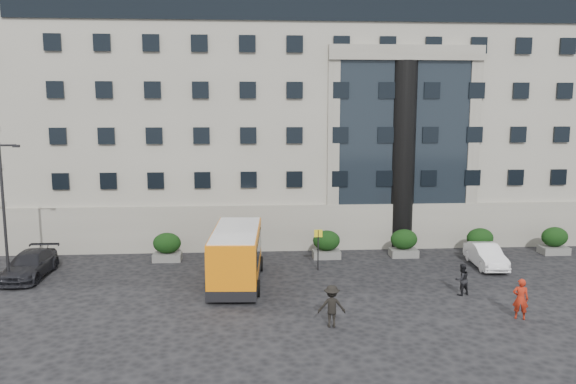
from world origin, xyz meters
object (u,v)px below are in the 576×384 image
at_px(hedge_e, 480,242).
at_px(hedge_f, 554,240).
at_px(hedge_d, 404,243).
at_px(minibus, 236,254).
at_px(hedge_c, 326,244).
at_px(pedestrian_a, 521,299).
at_px(hedge_a, 167,247).
at_px(red_truck, 38,214).
at_px(bus_stop_sign, 318,243).
at_px(street_lamp, 5,209).
at_px(pedestrian_c, 332,306).
at_px(hedge_b, 248,245).
at_px(parked_car_c, 30,265).
at_px(white_taxi, 486,255).
at_px(parked_car_d, 17,229).
at_px(pedestrian_b, 462,279).

distance_m(hedge_e, hedge_f, 5.20).
height_order(hedge_d, minibus, minibus).
distance_m(hedge_c, pedestrian_a, 13.71).
xyz_separation_m(hedge_a, red_truck, (-11.35, 9.00, 0.62)).
relative_size(hedge_f, bus_stop_sign, 0.73).
bearing_deg(street_lamp, pedestrian_a, -14.29).
bearing_deg(pedestrian_c, hedge_b, -67.94).
bearing_deg(hedge_f, hedge_a, 180.00).
bearing_deg(hedge_e, street_lamp, -170.52).
xyz_separation_m(street_lamp, parked_car_c, (0.44, 1.72, -3.62)).
bearing_deg(bus_stop_sign, hedge_e, 13.92).
relative_size(hedge_e, white_taxi, 0.42).
xyz_separation_m(hedge_c, bus_stop_sign, (-0.90, -2.80, 0.80)).
distance_m(street_lamp, minibus, 12.81).
relative_size(hedge_b, hedge_f, 1.00).
bearing_deg(parked_car_d, hedge_d, -9.55).
distance_m(parked_car_c, pedestrian_b, 24.50).
relative_size(hedge_b, hedge_c, 1.00).
distance_m(hedge_f, white_taxi, 6.57).
relative_size(hedge_b, street_lamp, 0.23).
bearing_deg(pedestrian_a, hedge_b, -17.97).
bearing_deg(minibus, parked_car_d, 146.72).
distance_m(hedge_c, hedge_f, 15.60).
distance_m(hedge_d, pedestrian_c, 13.46).
bearing_deg(hedge_a, street_lamp, -148.84).
bearing_deg(hedge_f, white_taxi, -155.14).
height_order(hedge_b, pedestrian_c, pedestrian_c).
bearing_deg(bus_stop_sign, pedestrian_b, -36.01).
bearing_deg(minibus, street_lamp, -177.79).
xyz_separation_m(hedge_f, street_lamp, (-33.94, -4.80, 3.44)).
relative_size(hedge_b, hedge_d, 1.00).
bearing_deg(pedestrian_c, hedge_f, -141.32).
bearing_deg(hedge_c, bus_stop_sign, -107.82).
bearing_deg(parked_car_c, minibus, -8.63).
bearing_deg(hedge_a, hedge_b, 0.00).
bearing_deg(hedge_a, pedestrian_c, -52.44).
bearing_deg(hedge_c, red_truck, 157.53).
relative_size(hedge_b, pedestrian_c, 0.95).
distance_m(hedge_e, pedestrian_c, 16.63).
bearing_deg(pedestrian_a, hedge_e, -80.06).
distance_m(hedge_b, street_lamp, 14.41).
height_order(hedge_d, pedestrian_b, hedge_d).
distance_m(hedge_d, hedge_e, 5.20).
relative_size(hedge_b, red_truck, 0.31).
bearing_deg(parked_car_c, hedge_a, 22.79).
distance_m(minibus, pedestrian_c, 8.09).
height_order(hedge_b, parked_car_c, hedge_b).
relative_size(street_lamp, minibus, 1.06).
bearing_deg(hedge_f, hedge_c, 180.00).
height_order(white_taxi, pedestrian_b, pedestrian_b).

